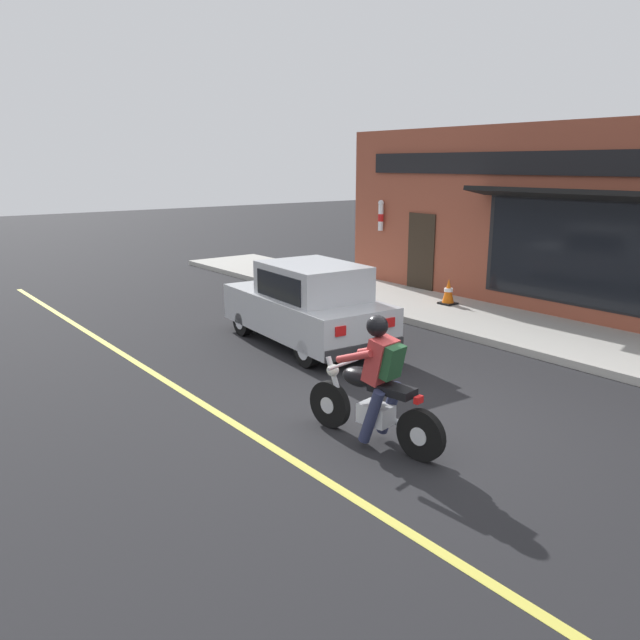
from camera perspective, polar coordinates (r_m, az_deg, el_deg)
ground_plane at (r=8.44m, az=7.81°, el=-9.31°), size 80.00×80.00×0.00m
sidewalk_curb at (r=13.99m, az=13.73°, el=0.19°), size 2.60×22.00×0.14m
lane_stripe at (r=9.76m, az=-12.71°, el=-6.22°), size 0.12×19.80×0.01m
storefront_building at (r=14.62m, az=19.55°, el=8.48°), size 1.25×11.68×4.20m
motorcycle_with_rider at (r=7.58m, az=5.02°, el=-6.47°), size 0.67×2.01×1.62m
car_hatchback at (r=11.67m, az=-1.16°, el=1.37°), size 1.94×3.90×1.57m
traffic_cone at (r=14.87m, az=11.66°, el=2.54°), size 0.36×0.36×0.60m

